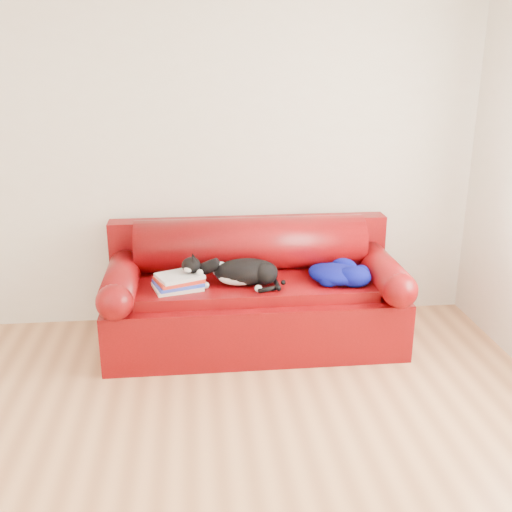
{
  "coord_description": "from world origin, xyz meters",
  "views": [
    {
      "loc": [
        0.06,
        -2.5,
        2.02
      ],
      "look_at": [
        0.47,
        1.35,
        0.72
      ],
      "focal_mm": 42.0,
      "sensor_mm": 36.0,
      "label": 1
    }
  ],
  "objects_px": {
    "blanket": "(338,273)",
    "cat": "(245,272)",
    "sofa_base": "(254,312)",
    "book_stack": "(179,282)"
  },
  "relations": [
    {
      "from": "book_stack",
      "to": "sofa_base",
      "type": "bearing_deg",
      "value": 14.13
    },
    {
      "from": "sofa_base",
      "to": "cat",
      "type": "distance_m",
      "value": 0.38
    },
    {
      "from": "cat",
      "to": "sofa_base",
      "type": "bearing_deg",
      "value": 79.44
    },
    {
      "from": "sofa_base",
      "to": "cat",
      "type": "relative_size",
      "value": 3.51
    },
    {
      "from": "book_stack",
      "to": "cat",
      "type": "relative_size",
      "value": 0.62
    },
    {
      "from": "book_stack",
      "to": "blanket",
      "type": "distance_m",
      "value": 1.12
    },
    {
      "from": "sofa_base",
      "to": "cat",
      "type": "height_order",
      "value": "cat"
    },
    {
      "from": "sofa_base",
      "to": "book_stack",
      "type": "relative_size",
      "value": 5.68
    },
    {
      "from": "blanket",
      "to": "cat",
      "type": "bearing_deg",
      "value": 179.39
    },
    {
      "from": "cat",
      "to": "blanket",
      "type": "distance_m",
      "value": 0.66
    }
  ]
}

